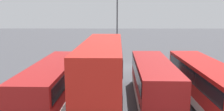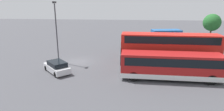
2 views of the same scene
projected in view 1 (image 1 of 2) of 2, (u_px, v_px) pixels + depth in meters
ground_plane at (122, 67)px, 29.50m from camera, size 140.00×140.00×0.00m
bus_single_deck_near_end at (206, 82)px, 17.26m from camera, size 2.62×11.93×2.95m
bus_single_deck_second at (153, 79)px, 18.05m from camera, size 2.81×10.30×2.95m
bus_double_decker_third at (102, 72)px, 16.87m from camera, size 2.82×12.10×4.55m
bus_single_deck_fourth at (53, 82)px, 17.43m from camera, size 2.82×10.98×2.95m
car_hatchback_silver at (86, 59)px, 30.72m from camera, size 4.23×4.20×1.43m
lamp_post_tall at (117, 25)px, 31.24m from camera, size 0.70×0.30×8.44m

